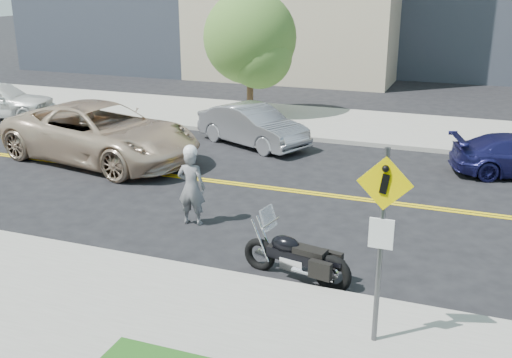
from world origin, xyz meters
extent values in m
plane|color=black|center=(0.00, 0.00, 0.00)|extent=(120.00, 120.00, 0.00)
cube|color=#9E9B91|center=(0.00, -7.50, 0.07)|extent=(60.00, 5.00, 0.15)
cube|color=#9E9B91|center=(0.00, 7.50, 0.07)|extent=(60.00, 5.00, 0.15)
cylinder|color=#4C4C51|center=(4.20, -6.30, 1.65)|extent=(0.08, 0.08, 3.00)
cube|color=#F9D800|center=(4.20, -6.33, 2.65)|extent=(0.78, 0.03, 0.78)
cube|color=white|center=(4.20, -6.33, 1.90)|extent=(0.35, 0.03, 0.45)
imported|color=#ADACB1|center=(-0.50, -2.90, 0.87)|extent=(0.67, 0.48, 1.75)
sphere|color=white|center=(-0.50, -2.90, 1.70)|extent=(0.31, 0.31, 0.31)
imported|color=#CDB296|center=(-5.27, 0.59, 0.88)|extent=(6.72, 3.99, 1.75)
imported|color=gray|center=(-1.62, 3.86, 0.67)|extent=(4.29, 2.99, 1.34)
cylinder|color=#382619|center=(-3.23, 7.84, 2.00)|extent=(0.26, 0.26, 4.00)
sphere|color=#436E22|center=(-3.23, 7.84, 3.12)|extent=(3.60, 3.60, 3.60)
camera|label=1|loc=(5.25, -14.19, 5.32)|focal=42.00mm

